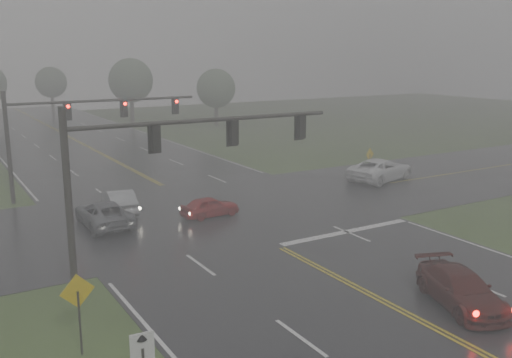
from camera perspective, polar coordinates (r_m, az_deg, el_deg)
main_road at (r=33.71m, az=-3.04°, el=-4.03°), size 18.00×160.00×0.02m
cross_street at (r=35.42m, az=-4.55°, el=-3.23°), size 120.00×14.00×0.02m
stop_bar at (r=31.66m, az=9.04°, el=-5.28°), size 8.50×0.50×0.01m
sedan_maroon at (r=23.97m, az=19.67°, el=-11.85°), size 3.41×5.09×1.37m
sedan_red at (r=34.28m, az=-4.61°, el=-3.77°), size 3.60×1.59×1.21m
sedan_silver at (r=35.97m, az=-13.48°, el=-3.30°), size 2.09×4.61×1.47m
car_grey at (r=33.49m, az=-14.92°, el=-4.56°), size 2.35×5.08×1.41m
pickup_white at (r=44.82m, az=12.31°, el=-0.12°), size 6.50×4.17×1.67m
signal_gantry_near at (r=24.52m, az=-9.78°, el=2.25°), size 12.61×0.33×7.60m
signal_gantry_far at (r=40.11m, az=-18.01°, el=5.49°), size 13.00×0.37×7.26m
sign_diamond_west at (r=19.42m, az=-17.36°, el=-11.54°), size 1.14×0.21×2.77m
sign_diamond_east at (r=44.91m, az=11.30°, el=2.07°), size 0.98×0.29×2.41m
tree_ne_a at (r=81.12m, az=-12.41°, el=9.59°), size 6.05×6.05×8.88m
tree_e_near at (r=76.27m, az=-4.03°, el=9.02°), size 5.14×5.14×7.55m
tree_n_far at (r=99.72m, az=-19.81°, el=9.08°), size 5.03×5.03×7.38m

